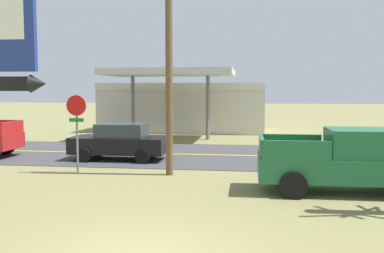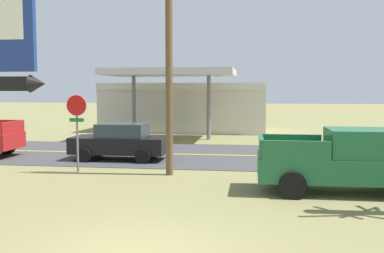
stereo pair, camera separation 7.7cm
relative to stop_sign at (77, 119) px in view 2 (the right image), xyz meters
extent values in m
cube|color=#3D3D3F|center=(4.39, 5.05, -2.02)|extent=(140.00, 8.00, 0.02)
cube|color=gold|center=(4.39, 5.05, -2.00)|extent=(126.00, 0.20, 0.01)
cone|color=black|center=(1.35, -5.54, 1.27)|extent=(0.40, 0.44, 0.44)
cylinder|color=slate|center=(0.00, 0.02, -0.93)|extent=(0.08, 0.08, 2.20)
cylinder|color=red|center=(0.00, -0.01, 0.52)|extent=(0.76, 0.03, 0.76)
cylinder|color=white|center=(0.00, 0.01, 0.52)|extent=(0.80, 0.01, 0.80)
cube|color=#19722D|center=(0.00, -0.01, -0.03)|extent=(0.56, 0.03, 0.14)
cylinder|color=brown|center=(3.55, 0.01, 2.62)|extent=(0.26, 0.26, 9.29)
cube|color=beige|center=(1.37, 17.56, -0.23)|extent=(12.00, 6.00, 3.60)
cube|color=silver|center=(1.37, 14.51, 1.32)|extent=(12.00, 0.12, 0.50)
cube|color=silver|center=(1.37, 11.56, 2.17)|extent=(8.00, 5.00, 0.40)
cylinder|color=slate|center=(-1.03, 11.56, 0.07)|extent=(0.24, 0.24, 4.20)
cylinder|color=slate|center=(3.77, 11.56, 0.07)|extent=(0.24, 0.24, 4.20)
cube|color=#1E6038|center=(9.36, -2.00, -1.27)|extent=(5.22, 2.01, 0.72)
cube|color=#1E6038|center=(9.81, -1.99, -0.49)|extent=(1.92, 1.82, 0.84)
cube|color=#1E6038|center=(7.82, -1.09, -0.63)|extent=(1.95, 0.14, 0.56)
cube|color=#1E6038|center=(7.84, -2.93, -0.63)|extent=(1.95, 0.14, 0.56)
cube|color=#1E6038|center=(6.86, -2.02, -0.63)|extent=(0.14, 1.88, 0.56)
cylinder|color=black|center=(7.74, -1.03, -1.63)|extent=(0.80, 0.29, 0.80)
cylinder|color=black|center=(7.76, -2.99, -1.63)|extent=(0.80, 0.29, 0.80)
cube|color=red|center=(-5.38, 3.97, -0.63)|extent=(1.95, 0.12, 0.56)
cube|color=red|center=(-4.41, 3.05, -0.63)|extent=(0.12, 1.88, 0.56)
cylinder|color=black|center=(-5.30, 4.03, -1.63)|extent=(0.80, 0.28, 0.80)
cube|color=black|center=(0.68, 3.05, -1.35)|extent=(4.20, 1.76, 0.72)
cube|color=#2D3842|center=(0.83, 3.05, -0.69)|extent=(2.10, 1.56, 0.60)
cylinder|color=black|center=(-0.62, 2.17, -1.71)|extent=(0.64, 0.24, 0.64)
cylinder|color=black|center=(-0.62, 3.93, -1.71)|extent=(0.64, 0.24, 0.64)
cylinder|color=black|center=(1.98, 2.17, -1.71)|extent=(0.64, 0.24, 0.64)
cylinder|color=black|center=(1.98, 3.93, -1.71)|extent=(0.64, 0.24, 0.64)
camera|label=1|loc=(6.60, -15.80, 1.13)|focal=41.26mm
camera|label=2|loc=(6.67, -15.79, 1.13)|focal=41.26mm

